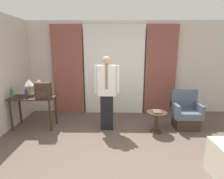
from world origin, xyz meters
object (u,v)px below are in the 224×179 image
at_px(desk, 34,102).
at_px(bottle_by_lamp, 12,94).
at_px(book, 157,112).
at_px(person, 107,91).
at_px(side_table, 157,118).
at_px(armchair, 186,114).
at_px(table_lamp_left, 29,84).
at_px(table_lamp_right, 39,84).
at_px(backpack, 43,91).
at_px(bottle_near_edge, 27,94).

bearing_deg(desk, bottle_by_lamp, -160.78).
bearing_deg(book, person, 172.14).
xyz_separation_m(desk, side_table, (2.94, -0.23, -0.30)).
height_order(person, book, person).
bearing_deg(armchair, table_lamp_left, 178.56).
relative_size(table_lamp_right, person, 0.23).
bearing_deg(book, desk, 175.16).
bearing_deg(armchair, book, -160.37).
xyz_separation_m(bottle_by_lamp, person, (2.20, 0.05, 0.07)).
bearing_deg(person, backpack, -177.70).
xyz_separation_m(side_table, book, (-0.01, -0.01, 0.17)).
bearing_deg(backpack, armchair, 3.01).
bearing_deg(armchair, side_table, -161.19).
xyz_separation_m(bottle_by_lamp, book, (3.34, -0.10, -0.38)).
relative_size(desk, person, 0.60).
xyz_separation_m(bottle_by_lamp, side_table, (3.35, -0.09, -0.55)).
distance_m(table_lamp_left, bottle_near_edge, 0.30).
relative_size(table_lamp_left, book, 1.67).
xyz_separation_m(desk, table_lamp_right, (0.12, 0.13, 0.44)).
bearing_deg(bottle_near_edge, book, -2.78).
xyz_separation_m(bottle_by_lamp, backpack, (0.74, -0.00, 0.07)).
distance_m(armchair, book, 0.84).
xyz_separation_m(desk, bottle_near_edge, (-0.09, -0.10, 0.24)).
height_order(desk, book, desk).
bearing_deg(bottle_near_edge, bottle_by_lamp, -172.36).
bearing_deg(desk, bottle_near_edge, -132.25).
bearing_deg(person, desk, 177.11).
bearing_deg(bottle_by_lamp, table_lamp_left, 42.44).
height_order(desk, table_lamp_right, table_lamp_right).
distance_m(armchair, side_table, 0.81).
distance_m(table_lamp_right, backpack, 0.36).
bearing_deg(bottle_near_edge, person, 0.35).
bearing_deg(bottle_near_edge, armchair, 1.97).
bearing_deg(person, bottle_by_lamp, -178.57).
distance_m(table_lamp_left, table_lamp_right, 0.24).
bearing_deg(person, book, -7.86).
relative_size(desk, side_table, 2.13).
xyz_separation_m(table_lamp_left, backpack, (0.44, -0.27, -0.12)).
xyz_separation_m(bottle_near_edge, bottle_by_lamp, (-0.32, -0.04, 0.00)).
distance_m(table_lamp_left, armchair, 3.90).
bearing_deg(bottle_by_lamp, person, 1.43).
bearing_deg(desk, table_lamp_right, 46.11).
height_order(bottle_near_edge, bottle_by_lamp, bottle_by_lamp).
height_order(table_lamp_right, book, table_lamp_right).
xyz_separation_m(table_lamp_right, bottle_by_lamp, (-0.54, -0.27, -0.19)).
xyz_separation_m(table_lamp_right, armchair, (3.59, -0.10, -0.73)).
distance_m(backpack, side_table, 2.69).
xyz_separation_m(backpack, person, (1.46, 0.06, -0.00)).
bearing_deg(backpack, side_table, -1.86).
bearing_deg(table_lamp_left, bottle_near_edge, -82.92).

